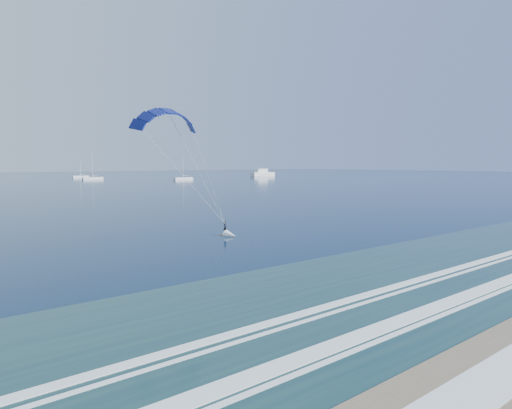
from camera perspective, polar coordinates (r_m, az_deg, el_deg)
The scene contains 5 objects.
kitesurfer_rig at distance 45.80m, azimuth -7.03°, elevation 3.76°, with size 15.62×8.62×13.97m.
motor_yacht at distance 288.59m, azimuth 0.79°, elevation 3.93°, with size 16.76×4.47×6.69m.
sailboat_4 at distance 273.45m, azimuth -21.10°, elevation 3.27°, with size 8.60×2.40×11.71m.
sailboat_5 at distance 242.45m, azimuth -19.75°, elevation 3.12°, with size 9.91×2.40×13.37m.
sailboat_6 at distance 226.57m, azimuth -9.08°, elevation 3.23°, with size 9.78×2.40×13.11m.
Camera 1 is at (-24.38, -7.58, 8.18)m, focal length 32.00 mm.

